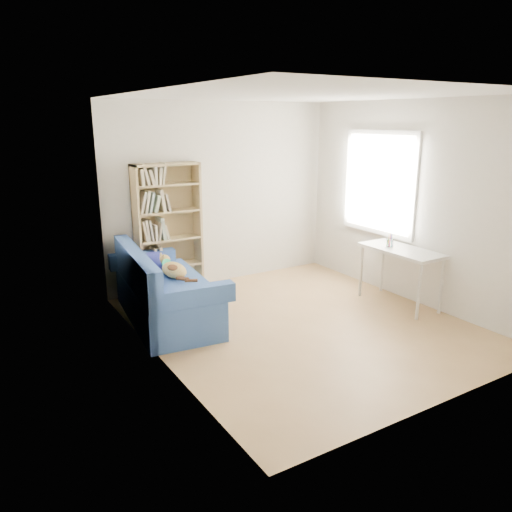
{
  "coord_description": "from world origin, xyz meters",
  "views": [
    {
      "loc": [
        -3.32,
        -4.41,
        2.35
      ],
      "look_at": [
        -0.48,
        0.25,
        0.85
      ],
      "focal_mm": 35.0,
      "sensor_mm": 36.0,
      "label": 1
    }
  ],
  "objects_px": {
    "desk": "(401,255)",
    "pen_cup": "(390,242)",
    "sofa": "(163,292)",
    "bookshelf": "(169,235)"
  },
  "relations": [
    {
      "from": "bookshelf",
      "to": "pen_cup",
      "type": "relative_size",
      "value": 10.56
    },
    {
      "from": "sofa",
      "to": "desk",
      "type": "xyz_separation_m",
      "value": [
        2.81,
        -1.11,
        0.32
      ]
    },
    {
      "from": "desk",
      "to": "bookshelf",
      "type": "bearing_deg",
      "value": 140.6
    },
    {
      "from": "sofa",
      "to": "desk",
      "type": "bearing_deg",
      "value": -15.28
    },
    {
      "from": "sofa",
      "to": "bookshelf",
      "type": "height_order",
      "value": "bookshelf"
    },
    {
      "from": "sofa",
      "to": "bookshelf",
      "type": "xyz_separation_m",
      "value": [
        0.43,
        0.85,
        0.48
      ]
    },
    {
      "from": "sofa",
      "to": "desk",
      "type": "distance_m",
      "value": 3.04
    },
    {
      "from": "sofa",
      "to": "bookshelf",
      "type": "bearing_deg",
      "value": 69.22
    },
    {
      "from": "sofa",
      "to": "pen_cup",
      "type": "distance_m",
      "value": 2.96
    },
    {
      "from": "desk",
      "to": "pen_cup",
      "type": "distance_m",
      "value": 0.22
    }
  ]
}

